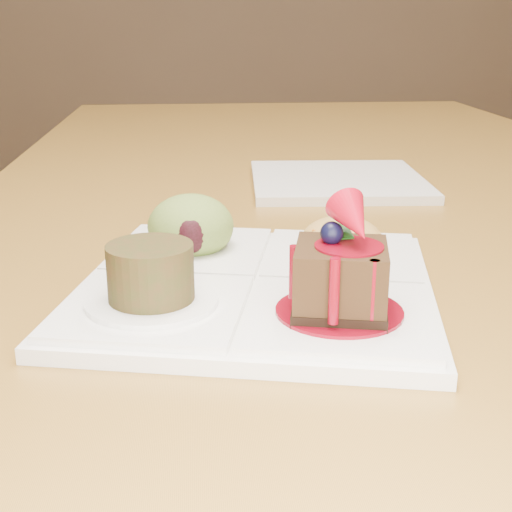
{
  "coord_description": "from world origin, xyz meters",
  "views": [
    {
      "loc": [
        -0.21,
        -1.02,
        0.97
      ],
      "look_at": [
        -0.16,
        -0.47,
        0.79
      ],
      "focal_mm": 50.0,
      "sensor_mm": 36.0,
      "label": 1
    }
  ],
  "objects": [
    {
      "name": "sampler_plate",
      "position": [
        -0.16,
        -0.47,
        0.77
      ],
      "size": [
        0.34,
        0.34,
        0.11
      ],
      "rotation": [
        0.0,
        0.0,
        -0.21
      ],
      "color": "white",
      "rests_on": "dining_table"
    },
    {
      "name": "dining_table",
      "position": [
        0.0,
        0.0,
        0.68
      ],
      "size": [
        1.0,
        1.8,
        0.75
      ],
      "color": "olive",
      "rests_on": "ground"
    },
    {
      "name": "second_plate",
      "position": [
        -0.02,
        -0.08,
        0.76
      ],
      "size": [
        0.24,
        0.24,
        0.01
      ],
      "primitive_type": "cube",
      "rotation": [
        0.0,
        0.0,
        -0.06
      ],
      "color": "white",
      "rests_on": "dining_table"
    }
  ]
}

